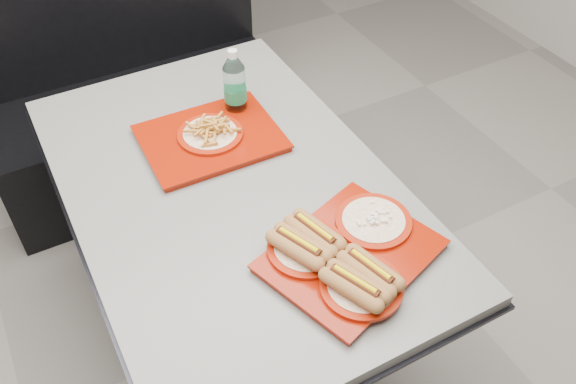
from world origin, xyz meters
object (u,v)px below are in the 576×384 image
tray_far (210,135)px  water_bottle (235,87)px  booth_bench (134,92)px  tray_near (346,253)px  diner_table (233,222)px

tray_far → water_bottle: water_bottle is taller
booth_bench → tray_near: (0.14, -1.50, 0.38)m
booth_bench → water_bottle: 0.92m
diner_table → tray_far: 0.28m
diner_table → booth_bench: booth_bench is taller
diner_table → water_bottle: size_ratio=5.98×
tray_far → diner_table: bearing=-97.8°
booth_bench → tray_near: booth_bench is taller
diner_table → booth_bench: (0.00, 1.09, -0.18)m
tray_near → tray_far: tray_near is taller
tray_near → tray_far: size_ratio=1.18×
water_bottle → booth_bench: bearing=101.8°
diner_table → booth_bench: bearing=90.0°
booth_bench → diner_table: bearing=-90.0°
diner_table → water_bottle: 0.44m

